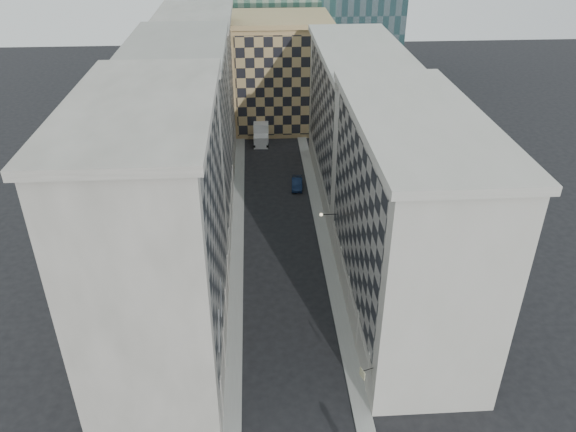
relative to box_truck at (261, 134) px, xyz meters
name	(u,v)px	position (x,y,z in m)	size (l,w,h in m)	color
sidewalk_west	(238,236)	(-3.55, -29.87, -1.37)	(1.50, 100.00, 0.15)	gray
sidewalk_east	(323,233)	(6.95, -29.87, -1.37)	(1.50, 100.00, 0.15)	gray
bldg_left_a	(159,240)	(-9.18, -48.87, 10.38)	(10.80, 22.80, 23.70)	gray
bldg_left_b	(185,142)	(-9.18, -26.87, 9.88)	(10.80, 22.80, 22.70)	gray
bldg_left_c	(200,89)	(-9.18, -4.87, 9.38)	(10.80, 22.80, 21.70)	gray
bldg_right_a	(406,222)	(12.57, -44.87, 8.88)	(10.80, 26.80, 20.70)	#AAA79C
bldg_right_b	(356,122)	(12.59, -17.87, 8.41)	(10.80, 28.80, 19.70)	#AAA79C
tan_block	(280,72)	(3.70, 8.03, 7.99)	(16.80, 14.80, 18.80)	tan
flagpoles_left	(220,313)	(-4.20, -53.87, 6.56)	(0.10, 6.33, 2.33)	gray
bracket_lamp	(323,215)	(6.07, -35.87, 4.76)	(1.98, 0.36, 0.36)	black
box_truck	(261,134)	(0.00, 0.00, 0.00)	(2.70, 6.13, 3.31)	silver
dark_car	(297,183)	(4.72, -17.31, -0.74)	(1.49, 4.26, 1.40)	#101E3B
shop_sign	(363,373)	(6.87, -56.87, 2.39)	(1.06, 0.76, 0.87)	black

